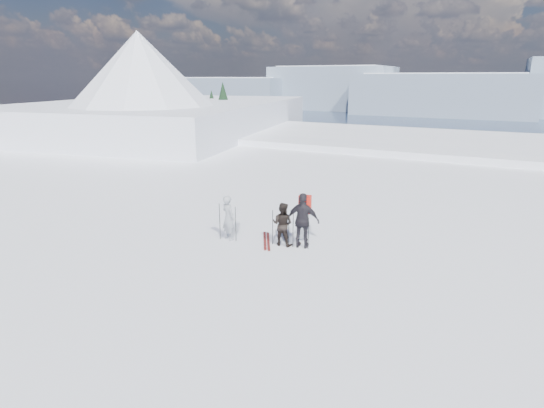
% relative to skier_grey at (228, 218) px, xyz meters
% --- Properties ---
extents(lake_basin, '(820.00, 820.00, 71.62)m').
position_rel_skier_grey_xyz_m(lake_basin, '(3.89, 26.62, -7.31)').
color(lake_basin, white).
rests_on(lake_basin, ground).
extents(far_mountain_range, '(770.00, 110.00, 53.00)m').
position_rel_skier_grey_xyz_m(far_mountain_range, '(33.49, 451.40, -8.00)').
color(far_mountain_range, slate).
rests_on(far_mountain_range, ground).
extents(near_ridge, '(31.37, 35.68, 25.62)m').
position_rel_skier_grey_xyz_m(near_ridge, '(-22.67, 25.96, -4.29)').
color(near_ridge, white).
rests_on(near_ridge, ground).
extents(skier_grey, '(0.70, 0.60, 1.62)m').
position_rel_skier_grey_xyz_m(skier_grey, '(0.00, 0.00, 0.00)').
color(skier_grey, gray).
rests_on(skier_grey, ground).
extents(skier_dark, '(0.75, 0.60, 1.52)m').
position_rel_skier_grey_xyz_m(skier_dark, '(1.93, 0.38, -0.05)').
color(skier_dark, black).
rests_on(skier_dark, ground).
extents(skier_pack, '(1.18, 0.65, 1.90)m').
position_rel_skier_grey_xyz_m(skier_pack, '(2.64, 0.49, 0.14)').
color(skier_pack, black).
rests_on(skier_pack, ground).
extents(backpack, '(0.44, 0.30, 0.61)m').
position_rel_skier_grey_xyz_m(backpack, '(2.59, 0.74, 1.40)').
color(backpack, red).
rests_on(backpack, skier_pack).
extents(ski_poles, '(3.17, 0.59, 1.33)m').
position_rel_skier_grey_xyz_m(ski_poles, '(1.47, 0.20, -0.19)').
color(ski_poles, black).
rests_on(ski_poles, ground).
extents(skis_loose, '(1.03, 1.54, 0.03)m').
position_rel_skier_grey_xyz_m(skis_loose, '(1.30, 0.41, -0.79)').
color(skis_loose, black).
rests_on(skis_loose, ground).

